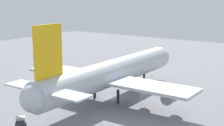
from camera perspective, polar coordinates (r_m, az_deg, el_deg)
ground_plane at (r=87.42m, az=0.00°, el=-6.12°), size 237.40×237.40×0.00m
cargo_airplane at (r=85.58m, az=-0.00°, el=-1.79°), size 59.35×47.82×21.15m
catering_truck at (r=69.60m, az=-15.68°, el=-10.35°), size 4.93×5.26×2.25m
safety_cone_nose at (r=110.50m, az=6.97°, el=-2.22°), size 0.42×0.42×0.59m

